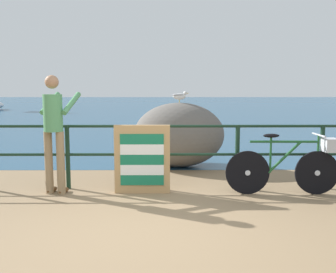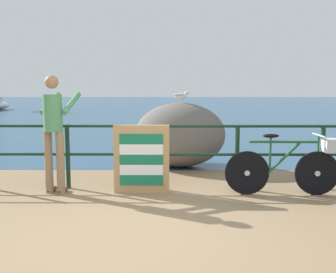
{
  "view_description": "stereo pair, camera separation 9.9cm",
  "coord_description": "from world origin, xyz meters",
  "px_view_note": "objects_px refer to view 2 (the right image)",
  "views": [
    {
      "loc": [
        0.2,
        -3.95,
        1.55
      ],
      "look_at": [
        0.25,
        2.31,
        0.79
      ],
      "focal_mm": 40.13,
      "sensor_mm": 36.0,
      "label": 1
    },
    {
      "loc": [
        0.3,
        -3.95,
        1.55
      ],
      "look_at": [
        0.25,
        2.31,
        0.79
      ],
      "focal_mm": 40.13,
      "sensor_mm": 36.0,
      "label": 2
    }
  ],
  "objects_px": {
    "person_at_railing": "(54,128)",
    "breakwater_boulder_main": "(180,135)",
    "bicycle": "(292,164)",
    "seagull": "(181,96)",
    "folded_deckchair_stack": "(142,159)"
  },
  "relations": [
    {
      "from": "bicycle",
      "to": "seagull",
      "type": "height_order",
      "value": "seagull"
    },
    {
      "from": "person_at_railing",
      "to": "seagull",
      "type": "height_order",
      "value": "person_at_railing"
    },
    {
      "from": "bicycle",
      "to": "seagull",
      "type": "bearing_deg",
      "value": 128.06
    },
    {
      "from": "bicycle",
      "to": "folded_deckchair_stack",
      "type": "bearing_deg",
      "value": 178.57
    },
    {
      "from": "person_at_railing",
      "to": "seagull",
      "type": "distance_m",
      "value": 2.88
    },
    {
      "from": "bicycle",
      "to": "seagull",
      "type": "relative_size",
      "value": 5.07
    },
    {
      "from": "person_at_railing",
      "to": "folded_deckchair_stack",
      "type": "xyz_separation_m",
      "value": [
        1.31,
        0.03,
        -0.47
      ]
    },
    {
      "from": "person_at_railing",
      "to": "breakwater_boulder_main",
      "type": "height_order",
      "value": "person_at_railing"
    },
    {
      "from": "breakwater_boulder_main",
      "to": "folded_deckchair_stack",
      "type": "bearing_deg",
      "value": -107.33
    },
    {
      "from": "person_at_railing",
      "to": "folded_deckchair_stack",
      "type": "distance_m",
      "value": 1.39
    },
    {
      "from": "seagull",
      "to": "person_at_railing",
      "type": "bearing_deg",
      "value": -133.17
    },
    {
      "from": "person_at_railing",
      "to": "bicycle",
      "type": "bearing_deg",
      "value": -76.97
    },
    {
      "from": "person_at_railing",
      "to": "seagull",
      "type": "bearing_deg",
      "value": -29.06
    },
    {
      "from": "person_at_railing",
      "to": "breakwater_boulder_main",
      "type": "relative_size",
      "value": 0.96
    },
    {
      "from": "bicycle",
      "to": "seagull",
      "type": "distance_m",
      "value": 2.86
    }
  ]
}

